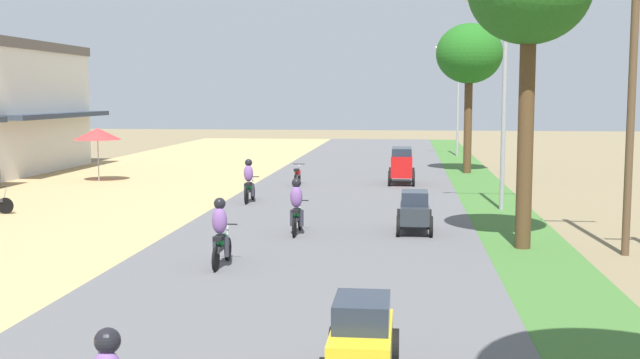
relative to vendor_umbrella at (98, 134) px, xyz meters
The scene contains 12 objects.
vendor_umbrella is the anchor object (origin of this frame).
median_tree_third 19.07m from the vendor_umbrella, 18.53° to the left, with size 3.43×3.43×7.76m.
streetlamp_near 19.48m from the vendor_umbrella, 22.32° to the right, with size 3.16×0.20×7.64m.
streetlamp_mid 25.15m from the vendor_umbrella, 44.38° to the left, with size 3.16×0.20×7.44m.
utility_pole_near 25.20m from the vendor_umbrella, 36.37° to the right, with size 1.80×0.20×9.41m.
car_hatchback_yellow 28.58m from the vendor_umbrella, 60.84° to the right, with size 1.04×2.00×1.23m.
car_hatchback_charcoal 19.40m from the vendor_umbrella, 40.21° to the right, with size 1.04×2.00×1.23m.
car_van_red 14.37m from the vendor_umbrella, ahead, with size 1.19×2.41×1.67m.
motorbike_ahead_second 20.40m from the vendor_umbrella, 60.08° to the right, with size 0.54×1.80×1.66m.
motorbike_ahead_third 17.42m from the vendor_umbrella, 49.21° to the right, with size 0.54×1.80×1.66m.
motorbike_ahead_fourth 10.92m from the vendor_umbrella, 37.42° to the right, with size 0.54×1.80×1.66m.
motorbike_ahead_fifth 9.82m from the vendor_umbrella, ahead, with size 0.54×1.80×0.94m.
Camera 1 is at (2.38, -2.31, 4.15)m, focal length 44.00 mm.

